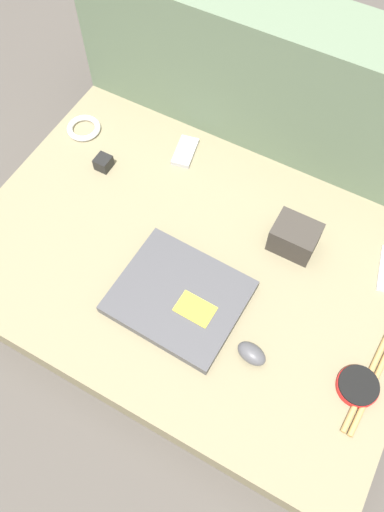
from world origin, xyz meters
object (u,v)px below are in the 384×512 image
computer_mouse (252,354)px  camera_pouch (295,237)px  laptop (179,297)px  speaker_puck (358,386)px  phone_black (185,152)px  charger_brick (103,163)px

computer_mouse → camera_pouch: bearing=106.1°
laptop → computer_mouse: 0.22m
speaker_puck → phone_black: size_ratio=0.83×
camera_pouch → charger_brick: camera_pouch is taller
laptop → computer_mouse: bearing=-9.7°
phone_black → camera_pouch: size_ratio=1.00×
laptop → charger_brick: 0.46m
speaker_puck → phone_black: speaker_puck is taller
laptop → camera_pouch: (0.18, 0.27, 0.03)m
speaker_puck → camera_pouch: (-0.27, 0.27, 0.03)m
computer_mouse → phone_black: bearing=143.2°
laptop → camera_pouch: 0.33m
computer_mouse → camera_pouch: (-0.03, 0.32, 0.02)m
speaker_puck → camera_pouch: 0.38m
charger_brick → computer_mouse: bearing=-26.3°
laptop → phone_black: 0.46m
laptop → camera_pouch: bearing=58.7°
speaker_puck → camera_pouch: size_ratio=0.83×
laptop → phone_black: laptop is taller
laptop → computer_mouse: size_ratio=3.95×
computer_mouse → speaker_puck: size_ratio=0.83×
speaker_puck → computer_mouse: bearing=-168.4°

